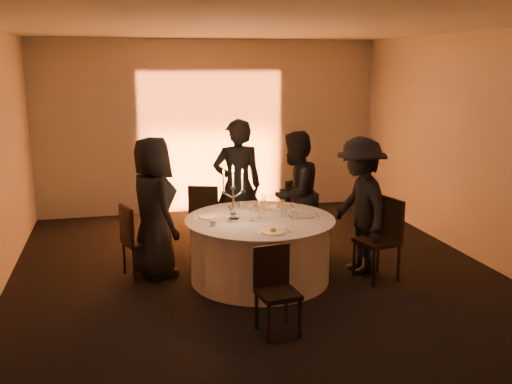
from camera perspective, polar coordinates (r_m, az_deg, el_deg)
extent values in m
plane|color=black|center=(7.08, 0.39, -8.67)|extent=(7.00, 7.00, 0.00)
plane|color=white|center=(6.60, 0.43, 16.36)|extent=(7.00, 7.00, 0.00)
plane|color=beige|center=(10.08, -4.51, 6.53)|extent=(7.00, 0.00, 7.00)
plane|color=beige|center=(3.48, 14.77, -5.82)|extent=(7.00, 0.00, 7.00)
plane|color=beige|center=(7.95, 21.91, 3.99)|extent=(0.00, 7.00, 7.00)
cube|color=black|center=(10.05, -4.09, -1.90)|extent=(0.25, 0.12, 0.10)
cylinder|color=black|center=(7.07, 0.39, -8.56)|extent=(0.60, 0.60, 0.03)
cylinder|color=black|center=(6.95, 0.40, -5.79)|extent=(0.20, 0.20, 0.75)
cylinder|color=silver|center=(6.95, 0.40, -5.79)|extent=(1.68, 1.68, 0.75)
cylinder|color=silver|center=(6.84, 0.40, -2.73)|extent=(1.80, 1.80, 0.02)
cube|color=black|center=(7.20, -11.40, -4.89)|extent=(0.50, 0.50, 0.05)
cube|color=black|center=(7.07, -12.83, -3.21)|extent=(0.17, 0.39, 0.45)
cylinder|color=black|center=(7.18, -9.55, -6.73)|extent=(0.04, 0.04, 0.42)
cylinder|color=black|center=(7.48, -10.60, -5.97)|extent=(0.04, 0.04, 0.42)
cylinder|color=black|center=(7.06, -12.09, -7.17)|extent=(0.04, 0.04, 0.42)
cylinder|color=black|center=(7.36, -13.05, -6.38)|extent=(0.04, 0.04, 0.42)
cube|color=black|center=(8.11, -5.04, -2.54)|extent=(0.52, 0.52, 0.05)
cube|color=black|center=(7.86, -5.30, -1.10)|extent=(0.41, 0.17, 0.47)
cylinder|color=black|center=(8.31, -3.59, -3.79)|extent=(0.04, 0.04, 0.44)
cylinder|color=black|center=(8.37, -6.01, -3.72)|extent=(0.04, 0.04, 0.44)
cylinder|color=black|center=(7.97, -3.96, -4.52)|extent=(0.04, 0.04, 0.44)
cylinder|color=black|center=(8.03, -6.47, -4.44)|extent=(0.04, 0.04, 0.44)
cube|color=black|center=(8.37, 3.08, -1.93)|extent=(0.58, 0.58, 0.05)
cube|color=black|center=(8.18, 4.06, -0.40)|extent=(0.39, 0.24, 0.48)
cylinder|color=black|center=(8.68, 3.04, -3.02)|extent=(0.04, 0.04, 0.45)
cylinder|color=black|center=(8.44, 1.31, -3.48)|extent=(0.04, 0.04, 0.45)
cylinder|color=black|center=(8.44, 4.81, -3.51)|extent=(0.04, 0.04, 0.45)
cylinder|color=black|center=(8.19, 3.07, -4.00)|extent=(0.04, 0.04, 0.45)
cube|color=black|center=(7.07, 12.00, -4.87)|extent=(0.53, 0.53, 0.05)
cube|color=black|center=(7.12, 13.33, -2.55)|extent=(0.14, 0.43, 0.50)
cylinder|color=black|center=(7.17, 9.79, -6.58)|extent=(0.04, 0.04, 0.47)
cylinder|color=black|center=(6.89, 11.69, -7.46)|extent=(0.04, 0.04, 0.47)
cylinder|color=black|center=(7.39, 12.11, -6.08)|extent=(0.04, 0.04, 0.47)
cylinder|color=black|center=(7.13, 14.04, -6.90)|extent=(0.04, 0.04, 0.47)
cube|color=black|center=(5.59, 2.21, -10.16)|extent=(0.42, 0.42, 0.05)
cube|color=black|center=(5.65, 1.54, -7.37)|extent=(0.38, 0.09, 0.43)
cylinder|color=black|center=(5.48, 1.29, -13.02)|extent=(0.04, 0.04, 0.40)
cylinder|color=black|center=(5.60, 4.40, -12.47)|extent=(0.04, 0.04, 0.40)
cylinder|color=black|center=(5.75, 0.05, -11.73)|extent=(0.04, 0.04, 0.40)
cylinder|color=black|center=(5.87, 3.03, -11.25)|extent=(0.04, 0.04, 0.40)
imported|color=black|center=(7.06, -10.22, -1.54)|extent=(0.81, 0.98, 1.73)
imported|color=black|center=(7.84, -1.86, 0.57)|extent=(0.69, 0.47, 1.86)
imported|color=black|center=(7.73, 3.90, -0.21)|extent=(1.05, 1.03, 1.71)
imported|color=black|center=(7.19, 10.34, -1.37)|extent=(0.67, 1.12, 1.71)
cylinder|color=white|center=(6.90, -4.71, -2.48)|extent=(0.26, 0.26, 0.01)
cube|color=silver|center=(6.87, -6.11, -2.58)|extent=(0.01, 0.17, 0.01)
cube|color=silver|center=(6.93, -3.32, -2.41)|extent=(0.02, 0.17, 0.01)
cylinder|color=white|center=(7.32, -1.30, -1.56)|extent=(0.27, 0.27, 0.01)
cube|color=silver|center=(7.28, -2.61, -1.64)|extent=(0.02, 0.17, 0.01)
cube|color=silver|center=(7.35, -0.01, -1.49)|extent=(0.02, 0.17, 0.01)
cylinder|color=white|center=(7.36, 2.38, -1.49)|extent=(0.28, 0.28, 0.01)
cube|color=silver|center=(7.31, 1.10, -1.57)|extent=(0.02, 0.17, 0.01)
cube|color=silver|center=(7.40, 3.65, -1.42)|extent=(0.01, 0.17, 0.01)
sphere|color=yellow|center=(7.34, 2.39, -1.17)|extent=(0.07, 0.07, 0.07)
cylinder|color=white|center=(6.94, 4.80, -2.40)|extent=(0.25, 0.25, 0.01)
cube|color=silver|center=(6.89, 3.46, -2.50)|extent=(0.02, 0.17, 0.01)
cube|color=silver|center=(6.99, 6.13, -2.31)|extent=(0.01, 0.17, 0.01)
cylinder|color=white|center=(6.28, 1.70, -3.98)|extent=(0.29, 0.29, 0.01)
cube|color=silver|center=(6.24, 0.20, -4.09)|extent=(0.02, 0.17, 0.01)
cube|color=silver|center=(6.33, 3.19, -3.87)|extent=(0.02, 0.17, 0.01)
sphere|color=yellow|center=(6.27, 1.71, -3.61)|extent=(0.07, 0.07, 0.07)
cylinder|color=white|center=(6.54, -4.33, -3.36)|extent=(0.11, 0.11, 0.01)
cylinder|color=white|center=(6.53, -4.34, -3.08)|extent=(0.07, 0.07, 0.06)
cylinder|color=silver|center=(6.75, -2.27, -2.76)|extent=(0.13, 0.13, 0.02)
sphere|color=silver|center=(6.74, -2.27, -2.25)|extent=(0.07, 0.07, 0.07)
cylinder|color=silver|center=(6.70, -2.28, -1.14)|extent=(0.03, 0.03, 0.35)
cylinder|color=silver|center=(6.66, -2.30, 0.45)|extent=(0.06, 0.06, 0.03)
cylinder|color=white|center=(6.63, -2.31, 1.45)|extent=(0.02, 0.02, 0.23)
cone|color=orange|center=(6.61, -2.32, 2.59)|extent=(0.02, 0.02, 0.04)
cylinder|color=silver|center=(6.67, -2.77, -0.31)|extent=(0.13, 0.02, 0.08)
cylinder|color=silver|center=(6.65, -3.25, -0.03)|extent=(0.05, 0.05, 0.03)
cylinder|color=white|center=(6.62, -3.27, 0.97)|extent=(0.02, 0.02, 0.23)
cone|color=orange|center=(6.60, -3.28, 2.11)|extent=(0.02, 0.02, 0.04)
cylinder|color=silver|center=(6.69, -1.82, -0.26)|extent=(0.13, 0.02, 0.08)
cylinder|color=silver|center=(6.69, -1.34, 0.07)|extent=(0.05, 0.05, 0.03)
cylinder|color=white|center=(6.67, -1.35, 1.06)|extent=(0.02, 0.02, 0.23)
cone|color=orange|center=(6.64, -1.36, 2.20)|extent=(0.02, 0.02, 0.04)
cylinder|color=white|center=(7.05, 0.77, -2.13)|extent=(0.06, 0.06, 0.01)
cylinder|color=white|center=(7.04, 0.77, -1.73)|extent=(0.01, 0.01, 0.10)
cone|color=white|center=(7.02, 0.77, -1.01)|extent=(0.07, 0.07, 0.09)
cylinder|color=white|center=(7.26, 1.48, -1.70)|extent=(0.06, 0.06, 0.01)
cylinder|color=white|center=(7.25, 1.49, -1.30)|extent=(0.01, 0.01, 0.10)
cone|color=white|center=(7.23, 1.49, -0.61)|extent=(0.07, 0.07, 0.09)
cylinder|color=white|center=(6.86, -1.67, -2.56)|extent=(0.06, 0.06, 0.01)
cylinder|color=white|center=(6.85, -1.68, -2.14)|extent=(0.01, 0.01, 0.10)
cone|color=white|center=(6.83, -1.68, -1.41)|extent=(0.07, 0.07, 0.09)
cylinder|color=white|center=(7.18, 0.99, -1.86)|extent=(0.06, 0.06, 0.01)
cylinder|color=white|center=(7.17, 0.99, -1.46)|extent=(0.01, 0.01, 0.10)
cone|color=white|center=(7.15, 1.00, -0.76)|extent=(0.07, 0.07, 0.09)
cylinder|color=white|center=(6.71, -0.49, -2.90)|extent=(0.06, 0.06, 0.01)
cylinder|color=white|center=(6.70, -0.49, -2.47)|extent=(0.01, 0.01, 0.10)
cone|color=white|center=(6.68, -0.49, -1.73)|extent=(0.07, 0.07, 0.09)
cylinder|color=white|center=(6.87, 0.34, -2.55)|extent=(0.06, 0.06, 0.01)
cylinder|color=white|center=(6.85, 0.34, -2.13)|extent=(0.01, 0.01, 0.10)
cone|color=white|center=(6.83, 0.35, -1.40)|extent=(0.07, 0.07, 0.09)
cylinder|color=white|center=(6.71, -2.55, -2.94)|extent=(0.06, 0.06, 0.01)
cylinder|color=white|center=(6.69, -2.55, -2.51)|extent=(0.01, 0.01, 0.10)
cone|color=white|center=(6.67, -2.56, -1.76)|extent=(0.07, 0.07, 0.09)
cylinder|color=white|center=(7.28, 0.73, -1.66)|extent=(0.06, 0.06, 0.01)
cylinder|color=white|center=(7.27, 0.74, -1.27)|extent=(0.01, 0.01, 0.10)
cone|color=white|center=(7.24, 0.74, -0.58)|extent=(0.07, 0.07, 0.09)
cylinder|color=white|center=(7.16, 0.11, -1.57)|extent=(0.07, 0.07, 0.09)
cylinder|color=white|center=(6.80, 3.90, -2.35)|extent=(0.07, 0.07, 0.09)
cylinder|color=white|center=(6.92, 2.83, -2.08)|extent=(0.07, 0.07, 0.09)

